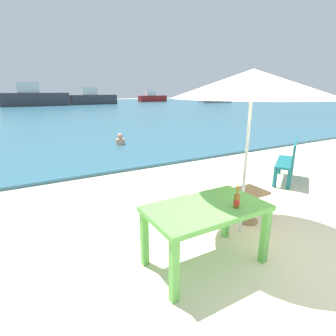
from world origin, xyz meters
TOP-DOWN VIEW (x-y plane):
  - sea_water at (0.00, 30.00)m, footprint 120.00×50.00m
  - picnic_table_green at (-1.30, 0.98)m, footprint 1.40×0.80m
  - beer_bottle_amber at (-1.03, 0.78)m, footprint 0.07×0.07m
  - patio_umbrella at (-0.38, 1.31)m, footprint 2.10×2.10m
  - side_table_wood at (-0.04, 1.48)m, footprint 0.44×0.44m
  - bench_teal_center at (2.21, 2.44)m, footprint 1.20×0.96m
  - swimmer_person at (0.23, 8.11)m, footprint 0.34×0.34m
  - boat_barge at (-0.57, 36.60)m, footprint 7.73×2.11m
  - boat_tanker at (17.75, 40.39)m, footprint 4.85×1.32m
  - boat_cargo_ship at (6.77, 36.77)m, footprint 6.20×1.69m
  - boat_fishing_trawler at (24.62, 32.22)m, footprint 5.68×1.55m

SIDE VIEW (x-z plane):
  - sea_water at x=0.00m, z-range 0.00..0.08m
  - swimmer_person at x=0.23m, z-range 0.03..0.44m
  - side_table_wood at x=-0.04m, z-range 0.08..0.62m
  - bench_teal_center at x=2.21m, z-range 0.07..1.02m
  - picnic_table_green at x=-1.30m, z-range 0.27..1.03m
  - boat_tanker at x=17.75m, z-range -0.17..1.59m
  - boat_fishing_trawler at x=24.62m, z-range -0.21..1.86m
  - beer_bottle_amber at x=-1.03m, z-range 0.72..0.99m
  - boat_cargo_ship at x=6.77m, z-range -0.24..2.02m
  - boat_barge at x=-0.57m, z-range -0.32..2.50m
  - patio_umbrella at x=-0.38m, z-range 0.97..3.27m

